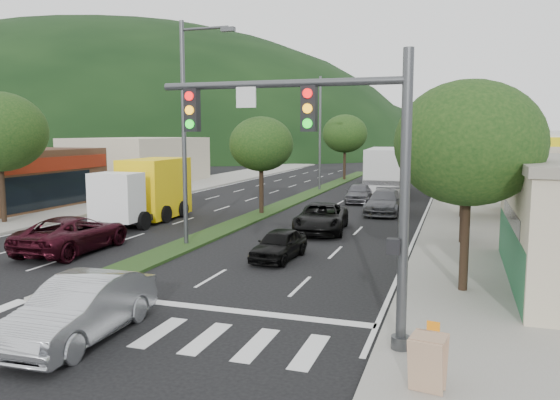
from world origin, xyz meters
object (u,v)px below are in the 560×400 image
(car_queue_a, at_px, (279,244))
(suv_maroon, at_px, (73,234))
(car_queue_d, at_px, (321,218))
(car_queue_e, at_px, (359,193))
(traffic_signal, at_px, (336,155))
(streetlight_near, at_px, (188,123))
(tree_r_a, at_px, (469,143))
(car_queue_f, at_px, (389,182))
(motorhome, at_px, (385,169))
(box_truck, at_px, (148,192))
(a_frame_sign, at_px, (428,358))
(streetlight_mid, at_px, (322,127))
(tree_r_e, at_px, (463,135))
(tree_med_near, at_px, (261,144))
(car_queue_c, at_px, (378,188))
(car_queue_b, at_px, (385,202))
(tree_r_c, at_px, (465,139))
(tree_med_far, at_px, (345,134))
(tree_r_b, at_px, (466,135))
(sedan_silver, at_px, (81,309))
(tree_r_d, at_px, (464,132))

(car_queue_a, bearing_deg, suv_maroon, -167.73)
(car_queue_d, height_order, car_queue_e, car_queue_d)
(traffic_signal, relative_size, streetlight_near, 0.70)
(tree_r_a, relative_size, car_queue_a, 1.82)
(car_queue_a, relative_size, car_queue_f, 0.87)
(car_queue_e, bearing_deg, motorhome, 77.73)
(box_truck, distance_m, a_frame_sign, 23.90)
(streetlight_mid, distance_m, a_frame_sign, 38.40)
(tree_r_e, xyz_separation_m, car_queue_e, (-7.20, -14.20, -4.17))
(tree_med_near, height_order, car_queue_c, tree_med_near)
(car_queue_b, distance_m, motorhome, 11.99)
(tree_r_e, xyz_separation_m, car_queue_f, (-6.32, -3.61, -4.29))
(tree_r_c, distance_m, tree_med_far, 26.83)
(streetlight_mid, height_order, car_queue_c, streetlight_mid)
(tree_r_e, xyz_separation_m, car_queue_c, (-6.48, -9.20, -4.27))
(tree_r_e, height_order, streetlight_mid, streetlight_mid)
(tree_r_b, relative_size, motorhome, 0.69)
(tree_r_c, distance_m, tree_r_e, 20.00)
(streetlight_near, height_order, suv_maroon, streetlight_near)
(streetlight_near, relative_size, sedan_silver, 2.09)
(tree_r_a, height_order, a_frame_sign, tree_r_a)
(suv_maroon, bearing_deg, streetlight_mid, -100.45)
(tree_med_far, distance_m, car_queue_e, 19.30)
(car_queue_d, relative_size, box_truck, 0.72)
(tree_r_b, distance_m, motorhome, 21.74)
(tree_r_a, distance_m, suv_maroon, 16.62)
(tree_r_c, distance_m, car_queue_a, 15.59)
(tree_r_c, distance_m, streetlight_mid, 17.57)
(tree_med_far, relative_size, sedan_silver, 1.45)
(tree_r_d, bearing_deg, a_frame_sign, -91.18)
(car_queue_b, height_order, car_queue_d, car_queue_b)
(tree_r_b, distance_m, tree_r_d, 18.00)
(tree_med_far, distance_m, streetlight_near, 36.01)
(car_queue_e, bearing_deg, tree_r_a, -75.55)
(tree_med_far, relative_size, streetlight_near, 0.69)
(tree_r_d, relative_size, car_queue_f, 1.72)
(car_queue_f, relative_size, motorhome, 0.41)
(streetlight_near, bearing_deg, car_queue_f, 79.09)
(sedan_silver, distance_m, box_truck, 18.59)
(tree_med_far, height_order, motorhome, tree_med_far)
(traffic_signal, distance_m, tree_r_a, 6.29)
(tree_r_a, relative_size, streetlight_near, 0.66)
(streetlight_mid, distance_m, car_queue_b, 14.92)
(sedan_silver, relative_size, car_queue_a, 1.31)
(streetlight_mid, xyz_separation_m, motorhome, (5.60, -0.38, -3.55))
(tree_r_d, distance_m, car_queue_c, 7.97)
(sedan_silver, bearing_deg, streetlight_near, 100.90)
(tree_med_near, bearing_deg, streetlight_near, -88.82)
(tree_med_far, relative_size, car_queue_a, 1.91)
(car_queue_a, height_order, box_truck, box_truck)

